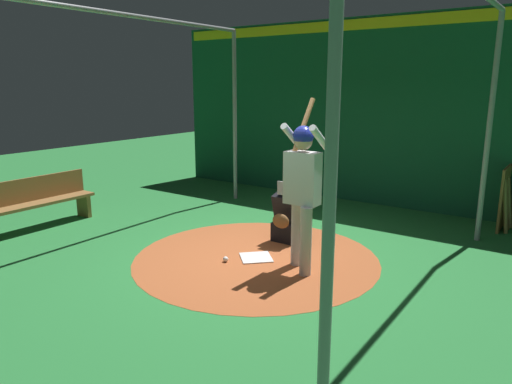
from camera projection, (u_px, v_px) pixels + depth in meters
name	position (u px, v px, depth m)	size (l,w,h in m)	color
ground_plane	(256.00, 258.00, 6.58)	(25.25, 25.25, 0.00)	#287A38
dirt_circle	(256.00, 258.00, 6.58)	(3.40, 3.40, 0.01)	#AD562D
home_plate	(256.00, 257.00, 6.58)	(0.42, 0.42, 0.01)	white
batter	(303.00, 183.00, 5.93)	(0.68, 0.49, 2.20)	#BCBCC0
catcher	(287.00, 217.00, 7.21)	(0.58, 0.40, 0.97)	black
back_wall	(371.00, 112.00, 9.32)	(0.22, 9.25, 3.63)	#145133
cage_frame	(256.00, 88.00, 6.05)	(5.32, 4.82, 3.42)	gray
bat_rack	(507.00, 198.00, 7.98)	(1.18, 0.20, 1.05)	olive
bench	(37.00, 201.00, 7.90)	(1.94, 0.36, 0.85)	olive
baseball_0	(226.00, 259.00, 6.43)	(0.07, 0.07, 0.07)	white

